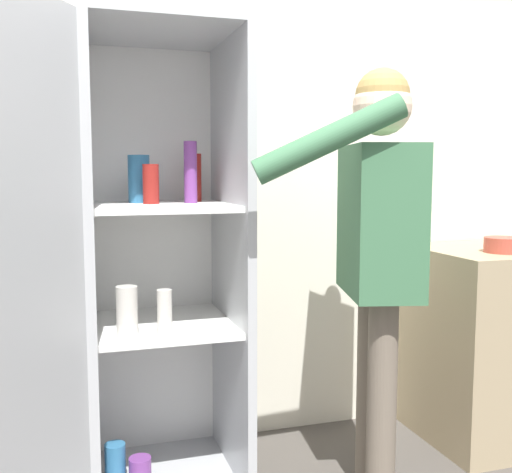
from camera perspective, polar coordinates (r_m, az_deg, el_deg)
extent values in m
cube|color=silver|center=(2.76, -6.24, 6.29)|extent=(7.00, 0.06, 2.55)
cube|color=#B7BABC|center=(2.44, -9.35, 18.88)|extent=(0.60, 0.62, 0.04)
cube|color=white|center=(2.69, -9.87, -1.51)|extent=(0.60, 0.03, 1.75)
cube|color=#B7BABC|center=(2.38, -15.75, -2.65)|extent=(0.04, 0.62, 1.75)
cube|color=#B7BABC|center=(2.46, -2.42, -2.14)|extent=(0.04, 0.62, 1.75)
cube|color=white|center=(2.45, -8.87, -8.32)|extent=(0.53, 0.55, 0.02)
cube|color=white|center=(2.38, -9.06, 2.81)|extent=(0.53, 0.55, 0.02)
cube|color=#B7BABC|center=(1.85, -21.65, -5.36)|extent=(0.37, 0.52, 1.75)
cylinder|color=beige|center=(2.24, -12.19, -7.01)|extent=(0.08, 0.08, 0.19)
cylinder|color=teal|center=(2.59, -13.26, -20.35)|extent=(0.08, 0.08, 0.17)
cylinder|color=maroon|center=(2.54, -6.00, 5.59)|extent=(0.07, 0.07, 0.20)
cylinder|color=beige|center=(2.25, -8.70, -7.13)|extent=(0.06, 0.06, 0.17)
cylinder|color=#723884|center=(2.59, -10.98, -21.06)|extent=(0.09, 0.09, 0.11)
cylinder|color=#723884|center=(2.42, -6.26, 6.10)|extent=(0.05, 0.05, 0.25)
cylinder|color=maroon|center=(2.38, -9.98, 4.94)|extent=(0.06, 0.06, 0.15)
cylinder|color=teal|center=(2.47, -11.09, 5.40)|extent=(0.09, 0.09, 0.19)
cylinder|color=#726656|center=(2.39, 11.88, -15.21)|extent=(0.11, 0.11, 0.80)
cylinder|color=#726656|center=(2.55, 10.84, -13.78)|extent=(0.11, 0.11, 0.80)
cube|color=#3F724C|center=(2.32, 11.70, 1.53)|extent=(0.35, 0.49, 0.57)
sphere|color=beige|center=(2.33, 11.93, 12.06)|extent=(0.22, 0.22, 0.22)
sphere|color=#AD894C|center=(2.33, 11.95, 13.00)|extent=(0.20, 0.20, 0.20)
cylinder|color=#3F724C|center=(2.03, 6.97, 9.20)|extent=(0.53, 0.22, 0.31)
cylinder|color=#3F724C|center=(2.56, 10.31, 1.34)|extent=(0.09, 0.09, 0.53)
cube|color=tan|center=(3.14, 21.73, -9.31)|extent=(0.72, 0.64, 0.91)
cylinder|color=#B24738|center=(2.91, 22.52, -0.74)|extent=(0.17, 0.17, 0.07)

